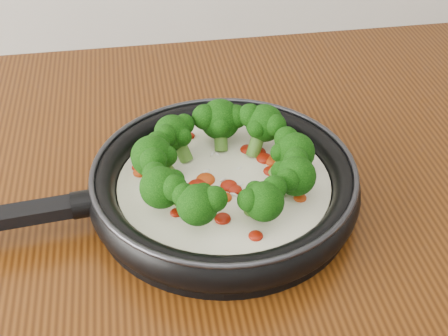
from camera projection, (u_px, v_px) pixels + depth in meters
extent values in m
cylinder|color=black|center=(224.00, 199.00, 0.70)|extent=(0.31, 0.31, 0.01)
torus|color=black|center=(224.00, 184.00, 0.69)|extent=(0.33, 0.33, 0.03)
torus|color=#2D2D33|center=(224.00, 169.00, 0.67)|extent=(0.32, 0.32, 0.01)
cube|color=black|center=(8.00, 217.00, 0.64)|extent=(0.18, 0.04, 0.01)
cylinder|color=black|center=(85.00, 204.00, 0.65)|extent=(0.03, 0.03, 0.03)
cylinder|color=white|center=(224.00, 188.00, 0.69)|extent=(0.26, 0.26, 0.02)
ellipsoid|color=maroon|center=(229.00, 186.00, 0.67)|extent=(0.02, 0.02, 0.01)
ellipsoid|color=maroon|center=(235.00, 190.00, 0.67)|extent=(0.02, 0.02, 0.01)
ellipsoid|color=#AF350B|center=(225.00, 198.00, 0.66)|extent=(0.02, 0.02, 0.01)
ellipsoid|color=maroon|center=(160.00, 195.00, 0.66)|extent=(0.02, 0.02, 0.01)
ellipsoid|color=maroon|center=(247.00, 149.00, 0.73)|extent=(0.02, 0.02, 0.01)
ellipsoid|color=#AF350B|center=(206.00, 180.00, 0.68)|extent=(0.02, 0.02, 0.01)
ellipsoid|color=maroon|center=(192.00, 200.00, 0.66)|extent=(0.02, 0.02, 0.01)
ellipsoid|color=maroon|center=(197.00, 186.00, 0.67)|extent=(0.03, 0.03, 0.01)
ellipsoid|color=#AF350B|center=(300.00, 198.00, 0.66)|extent=(0.02, 0.02, 0.01)
ellipsoid|color=maroon|center=(209.00, 203.00, 0.65)|extent=(0.03, 0.03, 0.01)
ellipsoid|color=maroon|center=(223.00, 219.00, 0.63)|extent=(0.02, 0.02, 0.01)
ellipsoid|color=#AF350B|center=(273.00, 161.00, 0.71)|extent=(0.03, 0.03, 0.01)
ellipsoid|color=maroon|center=(138.00, 167.00, 0.70)|extent=(0.02, 0.02, 0.01)
ellipsoid|color=maroon|center=(199.00, 185.00, 0.68)|extent=(0.03, 0.03, 0.01)
ellipsoid|color=#AF350B|center=(212.00, 192.00, 0.67)|extent=(0.02, 0.02, 0.01)
ellipsoid|color=maroon|center=(257.00, 153.00, 0.72)|extent=(0.03, 0.03, 0.01)
ellipsoid|color=maroon|center=(264.00, 159.00, 0.71)|extent=(0.03, 0.03, 0.01)
ellipsoid|color=#AF350B|center=(140.00, 173.00, 0.69)|extent=(0.02, 0.02, 0.01)
ellipsoid|color=maroon|center=(189.00, 136.00, 0.75)|extent=(0.02, 0.02, 0.01)
ellipsoid|color=maroon|center=(270.00, 171.00, 0.70)|extent=(0.02, 0.02, 0.01)
ellipsoid|color=#AF350B|center=(205.00, 192.00, 0.67)|extent=(0.02, 0.02, 0.01)
ellipsoid|color=maroon|center=(256.00, 236.00, 0.61)|extent=(0.02, 0.02, 0.01)
ellipsoid|color=maroon|center=(176.00, 213.00, 0.64)|extent=(0.02, 0.02, 0.01)
ellipsoid|color=white|center=(213.00, 188.00, 0.67)|extent=(0.01, 0.01, 0.00)
ellipsoid|color=white|center=(209.00, 178.00, 0.69)|extent=(0.01, 0.00, 0.00)
ellipsoid|color=white|center=(155.00, 206.00, 0.65)|extent=(0.01, 0.01, 0.00)
ellipsoid|color=white|center=(223.00, 180.00, 0.68)|extent=(0.01, 0.01, 0.00)
ellipsoid|color=white|center=(217.00, 154.00, 0.72)|extent=(0.01, 0.01, 0.00)
ellipsoid|color=white|center=(186.00, 136.00, 0.75)|extent=(0.01, 0.00, 0.00)
ellipsoid|color=white|center=(272.00, 137.00, 0.75)|extent=(0.01, 0.01, 0.00)
ellipsoid|color=white|center=(205.00, 191.00, 0.67)|extent=(0.01, 0.01, 0.00)
ellipsoid|color=white|center=(230.00, 131.00, 0.76)|extent=(0.01, 0.00, 0.00)
ellipsoid|color=white|center=(294.00, 155.00, 0.72)|extent=(0.01, 0.01, 0.00)
ellipsoid|color=white|center=(230.00, 136.00, 0.75)|extent=(0.01, 0.00, 0.00)
ellipsoid|color=white|center=(212.00, 154.00, 0.72)|extent=(0.01, 0.01, 0.00)
ellipsoid|color=white|center=(234.00, 194.00, 0.66)|extent=(0.01, 0.01, 0.00)
ellipsoid|color=white|center=(239.00, 169.00, 0.70)|extent=(0.01, 0.01, 0.00)
ellipsoid|color=white|center=(206.00, 171.00, 0.70)|extent=(0.01, 0.01, 0.00)
ellipsoid|color=white|center=(236.00, 183.00, 0.68)|extent=(0.01, 0.01, 0.00)
ellipsoid|color=white|center=(240.00, 185.00, 0.68)|extent=(0.01, 0.01, 0.00)
ellipsoid|color=white|center=(176.00, 186.00, 0.68)|extent=(0.01, 0.00, 0.00)
ellipsoid|color=white|center=(254.00, 156.00, 0.72)|extent=(0.00, 0.01, 0.00)
cylinder|color=#518029|center=(281.00, 166.00, 0.68)|extent=(0.03, 0.02, 0.03)
sphere|color=black|center=(295.00, 152.00, 0.68)|extent=(0.05, 0.05, 0.04)
sphere|color=black|center=(286.00, 139.00, 0.68)|extent=(0.03, 0.03, 0.03)
sphere|color=black|center=(296.00, 158.00, 0.66)|extent=(0.03, 0.03, 0.03)
sphere|color=black|center=(280.00, 153.00, 0.67)|extent=(0.02, 0.02, 0.02)
cylinder|color=#518029|center=(256.00, 142.00, 0.72)|extent=(0.03, 0.03, 0.04)
sphere|color=black|center=(264.00, 123.00, 0.72)|extent=(0.05, 0.05, 0.04)
sphere|color=black|center=(250.00, 115.00, 0.71)|extent=(0.03, 0.03, 0.03)
sphere|color=black|center=(275.00, 125.00, 0.70)|extent=(0.03, 0.03, 0.03)
sphere|color=black|center=(257.00, 128.00, 0.70)|extent=(0.02, 0.02, 0.02)
cylinder|color=#518029|center=(221.00, 138.00, 0.73)|extent=(0.02, 0.03, 0.03)
sphere|color=black|center=(220.00, 119.00, 0.73)|extent=(0.05, 0.05, 0.05)
sphere|color=black|center=(205.00, 117.00, 0.72)|extent=(0.03, 0.03, 0.03)
sphere|color=black|center=(236.00, 117.00, 0.72)|extent=(0.03, 0.03, 0.03)
sphere|color=black|center=(221.00, 126.00, 0.71)|extent=(0.03, 0.03, 0.02)
cylinder|color=#518029|center=(182.00, 149.00, 0.71)|extent=(0.03, 0.03, 0.03)
sphere|color=black|center=(172.00, 133.00, 0.71)|extent=(0.05, 0.05, 0.04)
sphere|color=black|center=(165.00, 135.00, 0.69)|extent=(0.03, 0.03, 0.03)
sphere|color=black|center=(184.00, 124.00, 0.71)|extent=(0.03, 0.03, 0.02)
sphere|color=black|center=(183.00, 137.00, 0.70)|extent=(0.02, 0.02, 0.02)
cylinder|color=#518029|center=(166.00, 169.00, 0.68)|extent=(0.03, 0.02, 0.03)
sphere|color=black|center=(152.00, 156.00, 0.67)|extent=(0.05, 0.05, 0.05)
sphere|color=black|center=(153.00, 161.00, 0.65)|extent=(0.03, 0.03, 0.03)
sphere|color=black|center=(158.00, 143.00, 0.68)|extent=(0.03, 0.03, 0.03)
sphere|color=black|center=(167.00, 156.00, 0.67)|extent=(0.03, 0.03, 0.02)
cylinder|color=#518029|center=(174.00, 195.00, 0.64)|extent=(0.03, 0.03, 0.04)
sphere|color=black|center=(161.00, 188.00, 0.62)|extent=(0.05, 0.05, 0.04)
sphere|color=black|center=(174.00, 188.00, 0.61)|extent=(0.03, 0.03, 0.03)
sphere|color=black|center=(155.00, 174.00, 0.63)|extent=(0.03, 0.03, 0.03)
sphere|color=black|center=(174.00, 180.00, 0.63)|extent=(0.02, 0.02, 0.02)
cylinder|color=#518029|center=(204.00, 209.00, 0.62)|extent=(0.03, 0.03, 0.04)
sphere|color=black|center=(198.00, 205.00, 0.60)|extent=(0.05, 0.05, 0.04)
sphere|color=black|center=(215.00, 199.00, 0.60)|extent=(0.03, 0.03, 0.03)
sphere|color=black|center=(184.00, 195.00, 0.60)|extent=(0.03, 0.03, 0.02)
sphere|color=black|center=(203.00, 193.00, 0.61)|extent=(0.02, 0.02, 0.02)
cylinder|color=#518029|center=(255.00, 206.00, 0.63)|extent=(0.02, 0.03, 0.04)
sphere|color=black|center=(264.00, 201.00, 0.61)|extent=(0.04, 0.04, 0.04)
sphere|color=black|center=(274.00, 188.00, 0.61)|extent=(0.03, 0.03, 0.03)
sphere|color=black|center=(249.00, 200.00, 0.60)|extent=(0.03, 0.03, 0.02)
sphere|color=black|center=(255.00, 191.00, 0.62)|extent=(0.02, 0.02, 0.02)
cylinder|color=#518029|center=(281.00, 186.00, 0.65)|extent=(0.03, 0.03, 0.04)
sphere|color=black|center=(296.00, 176.00, 0.64)|extent=(0.05, 0.05, 0.04)
sphere|color=black|center=(296.00, 161.00, 0.65)|extent=(0.03, 0.03, 0.03)
sphere|color=black|center=(288.00, 180.00, 0.63)|extent=(0.03, 0.03, 0.02)
sphere|color=black|center=(281.00, 171.00, 0.64)|extent=(0.02, 0.02, 0.02)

